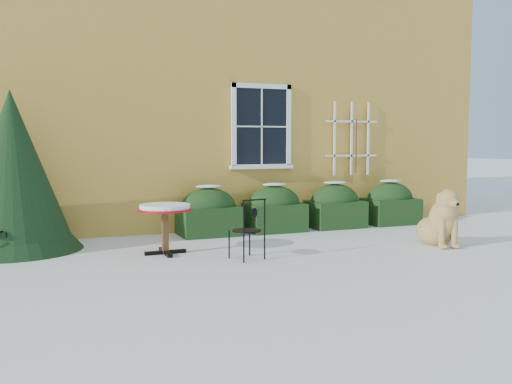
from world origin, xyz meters
name	(u,v)px	position (x,y,z in m)	size (l,w,h in m)	color
ground	(282,261)	(0.00, 0.00, 0.00)	(80.00, 80.00, 0.00)	white
house	(167,80)	(0.00, 7.00, 3.22)	(12.40, 8.40, 6.40)	gold
hedge_row	(305,208)	(1.65, 2.55, 0.40)	(4.95, 0.80, 0.91)	black
evergreen_shrub	(13,186)	(-3.52, 2.29, 1.00)	(2.05, 2.05, 2.49)	black
bistro_table	(165,213)	(-1.42, 1.12, 0.63)	(0.81, 0.81, 0.75)	black
patio_chair_near	(248,229)	(-0.40, 0.29, 0.44)	(0.48, 0.47, 0.88)	black
dog	(441,222)	(2.87, 0.12, 0.39)	(0.70, 1.04, 0.96)	tan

